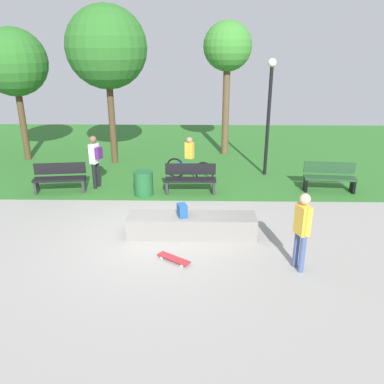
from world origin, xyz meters
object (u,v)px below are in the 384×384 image
at_px(backpack_on_ledge, 182,210).
at_px(cyclist_on_bicycle, 189,162).
at_px(tree_broad_elm, 14,63).
at_px(pedestrian_with_backpack, 95,157).
at_px(park_bench_far_left, 190,178).
at_px(park_bench_center_lawn, 60,177).
at_px(tree_tall_oak, 228,49).
at_px(lamp_post, 269,106).
at_px(park_bench_far_right, 330,176).
at_px(concrete_ledge, 192,225).
at_px(trash_bin, 144,183).
at_px(skater_performing_trick, 302,226).
at_px(skateboard_by_ledge, 174,259).
at_px(tree_slender_maple, 107,48).

xyz_separation_m(backpack_on_ledge, cyclist_on_bicycle, (0.07, 4.33, -0.06)).
relative_size(tree_broad_elm, pedestrian_with_backpack, 2.92).
bearing_deg(pedestrian_with_backpack, park_bench_far_left, -7.14).
relative_size(park_bench_far_left, pedestrian_with_backpack, 0.93).
bearing_deg(park_bench_center_lawn, cyclist_on_bicycle, 17.90).
distance_m(tree_tall_oak, lamp_post, 3.52).
bearing_deg(tree_tall_oak, pedestrian_with_backpack, -136.34).
relative_size(park_bench_far_right, tree_tall_oak, 0.31).
height_order(concrete_ledge, trash_bin, trash_bin).
relative_size(concrete_ledge, park_bench_center_lawn, 1.91).
xyz_separation_m(park_bench_far_left, tree_tall_oak, (1.35, 4.60, 3.75)).
bearing_deg(tree_broad_elm, tree_tall_oak, 6.64).
relative_size(park_bench_center_lawn, cyclist_on_bicycle, 0.98).
height_order(park_bench_center_lawn, tree_tall_oak, tree_tall_oak).
distance_m(lamp_post, pedestrian_with_backpack, 6.07).
height_order(skater_performing_trick, cyclist_on_bicycle, skater_performing_trick).
height_order(park_bench_far_left, tree_broad_elm, tree_broad_elm).
distance_m(tree_tall_oak, cyclist_on_bicycle, 5.08).
height_order(skateboard_by_ledge, park_bench_far_right, park_bench_far_right).
height_order(park_bench_center_lawn, lamp_post, lamp_post).
bearing_deg(tree_tall_oak, park_bench_center_lawn, -140.00).
bearing_deg(cyclist_on_bicycle, trash_bin, -131.93).
relative_size(skateboard_by_ledge, tree_tall_oak, 0.15).
height_order(park_bench_far_right, park_bench_center_lawn, same).
bearing_deg(lamp_post, pedestrian_with_backpack, -165.51).
distance_m(tree_slender_maple, trash_bin, 5.48).
bearing_deg(skateboard_by_ledge, tree_tall_oak, 79.62).
height_order(skateboard_by_ledge, cyclist_on_bicycle, cyclist_on_bicycle).
distance_m(skater_performing_trick, skateboard_by_ledge, 2.81).
bearing_deg(skater_performing_trick, tree_broad_elm, 138.20).
bearing_deg(park_bench_far_left, skater_performing_trick, -62.09).
xyz_separation_m(tree_broad_elm, tree_slender_maple, (3.65, -0.42, 0.53)).
bearing_deg(backpack_on_ledge, skater_performing_trick, 41.46).
bearing_deg(trash_bin, skater_performing_trick, -47.89).
height_order(skater_performing_trick, tree_slender_maple, tree_slender_maple).
xyz_separation_m(park_bench_far_right, trash_bin, (-5.89, -0.48, -0.10)).
height_order(park_bench_center_lawn, pedestrian_with_backpack, pedestrian_with_backpack).
bearing_deg(tree_slender_maple, park_bench_far_left, -46.47).
relative_size(tree_broad_elm, lamp_post, 1.26).
bearing_deg(tree_slender_maple, skateboard_by_ledge, -69.35).
distance_m(trash_bin, pedestrian_with_backpack, 1.85).
xyz_separation_m(concrete_ledge, pedestrian_with_backpack, (-3.17, 3.35, 0.77)).
distance_m(concrete_ledge, cyclist_on_bicycle, 4.29).
bearing_deg(skater_performing_trick, cyclist_on_bicycle, 112.84).
distance_m(park_bench_far_left, cyclist_on_bicycle, 1.32).
bearing_deg(park_bench_far_left, trash_bin, -170.56).
relative_size(skateboard_by_ledge, tree_broad_elm, 0.15).
bearing_deg(skateboard_by_ledge, backpack_on_ledge, 83.39).
relative_size(concrete_ledge, cyclist_on_bicycle, 1.86).
bearing_deg(concrete_ledge, skateboard_by_ledge, -106.31).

